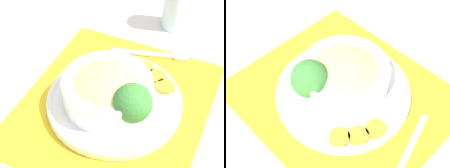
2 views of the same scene
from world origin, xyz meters
TOP-DOWN VIEW (x-y plane):
  - ground_plane at (0.00, 0.00)m, footprint 4.00×4.00m
  - placemat at (0.00, 0.00)m, footprint 0.46×0.41m
  - plate at (0.00, 0.00)m, footprint 0.28×0.28m
  - bowl at (0.01, -0.01)m, footprint 0.18×0.18m
  - broccoli_floret at (0.04, 0.05)m, footprint 0.08×0.08m
  - carrot_slice_near at (-0.06, 0.09)m, footprint 0.04×0.04m
  - carrot_slice_middle at (-0.09, 0.07)m, footprint 0.04×0.04m
  - carrot_slice_far at (-0.11, 0.03)m, footprint 0.04×0.04m
  - water_glass at (-0.31, 0.06)m, footprint 0.07×0.07m
  - fork at (-0.18, 0.05)m, footprint 0.05×0.18m

SIDE VIEW (x-z plane):
  - ground_plane at x=0.00m, z-range 0.00..0.00m
  - placemat at x=0.00m, z-range 0.00..0.00m
  - fork at x=-0.18m, z-range 0.00..0.01m
  - plate at x=0.00m, z-range 0.00..0.03m
  - carrot_slice_near at x=-0.06m, z-range 0.02..0.03m
  - carrot_slice_middle at x=-0.09m, z-range 0.02..0.03m
  - carrot_slice_far at x=-0.11m, z-range 0.02..0.03m
  - water_glass at x=-0.31m, z-range -0.01..0.11m
  - bowl at x=0.01m, z-range 0.02..0.09m
  - broccoli_floret at x=0.04m, z-range 0.03..0.11m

